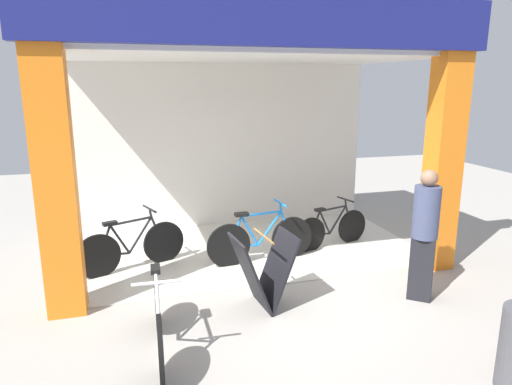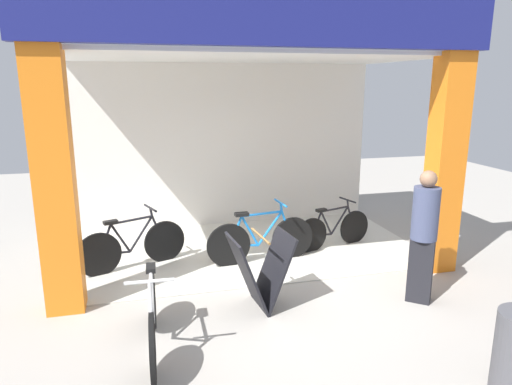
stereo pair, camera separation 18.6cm
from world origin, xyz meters
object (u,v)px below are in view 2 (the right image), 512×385
at_px(bicycle_inside_2, 261,239).
at_px(bicycle_parked_0, 153,318).
at_px(sandwich_board_sign, 260,271).
at_px(bicycle_inside_1, 133,246).
at_px(bicycle_inside_0, 333,229).
at_px(pedestrian_1, 424,236).

height_order(bicycle_inside_2, bicycle_parked_0, bicycle_inside_2).
bearing_deg(sandwich_board_sign, bicycle_inside_1, 133.24).
distance_m(bicycle_inside_0, sandwich_board_sign, 2.44).
xyz_separation_m(sandwich_board_sign, pedestrian_1, (2.02, -0.33, 0.40)).
height_order(bicycle_inside_2, pedestrian_1, pedestrian_1).
height_order(bicycle_inside_1, pedestrian_1, pedestrian_1).
distance_m(sandwich_board_sign, pedestrian_1, 2.08).
height_order(bicycle_inside_0, pedestrian_1, pedestrian_1).
bearing_deg(sandwich_board_sign, bicycle_inside_2, 74.78).
bearing_deg(bicycle_inside_0, bicycle_parked_0, -142.08).
bearing_deg(sandwich_board_sign, bicycle_inside_0, 44.91).
bearing_deg(sandwich_board_sign, bicycle_parked_0, -153.69).
distance_m(bicycle_inside_0, bicycle_parked_0, 3.86).
relative_size(bicycle_parked_0, sandwich_board_sign, 1.78).
relative_size(bicycle_inside_0, bicycle_inside_2, 0.84).
bearing_deg(bicycle_inside_2, bicycle_inside_0, 13.60).
bearing_deg(bicycle_parked_0, bicycle_inside_0, 37.92).
height_order(bicycle_inside_1, bicycle_parked_0, bicycle_parked_0).
bearing_deg(bicycle_parked_0, sandwich_board_sign, 26.31).
relative_size(bicycle_inside_0, sandwich_board_sign, 1.53).
bearing_deg(bicycle_inside_2, bicycle_parked_0, -129.71).
bearing_deg(bicycle_inside_1, bicycle_parked_0, -84.62).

